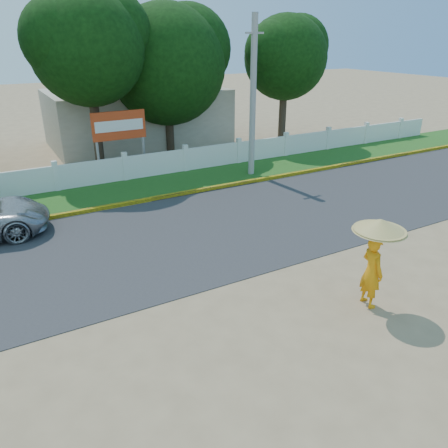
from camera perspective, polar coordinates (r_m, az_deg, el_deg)
name	(u,v)px	position (r m, az deg, el deg)	size (l,w,h in m)	color
ground	(262,298)	(11.26, 5.04, -9.65)	(120.00, 120.00, 0.00)	#9E8460
road	(188,233)	(14.71, -4.75, -1.21)	(60.00, 7.00, 0.02)	#38383A
grass_verge	(137,189)	(19.29, -11.33, 4.52)	(60.00, 3.50, 0.03)	#2D601E
curb	(150,199)	(17.75, -9.58, 3.19)	(40.00, 0.18, 0.16)	yellow
fence	(125,169)	(20.46, -12.76, 7.07)	(40.00, 0.10, 1.10)	silver
building_near	(138,117)	(27.45, -11.20, 13.56)	(10.00, 6.00, 3.20)	#B7AD99
utility_pole	(253,99)	(20.36, 3.79, 16.02)	(0.28, 0.28, 7.01)	gray
monk_with_parasol	(376,250)	(10.88, 19.19, -3.26)	(1.25, 1.25, 2.28)	orange
billboard	(119,129)	(21.18, -13.52, 11.98)	(2.50, 0.13, 2.95)	gray
tree_row	(37,66)	(22.20, -23.18, 18.45)	(29.04, 6.91, 8.16)	#473828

